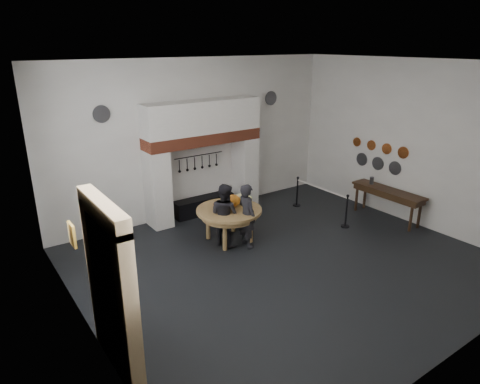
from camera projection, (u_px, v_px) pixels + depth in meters
floor at (285, 262)px, 10.06m from camera, size 9.00×8.00×0.02m
ceiling at (293, 62)px, 8.56m from camera, size 9.00×8.00×0.02m
wall_back at (197, 138)px, 12.39m from camera, size 9.00×0.02×4.50m
wall_front at (470, 234)px, 6.23m from camera, size 9.00×0.02×4.50m
wall_left at (77, 216)px, 6.86m from camera, size 0.02×8.00×4.50m
wall_right at (412, 143)px, 11.76m from camera, size 0.02×8.00×4.50m
chimney_pier_left at (158, 189)px, 11.71m from camera, size 0.55×0.70×2.15m
chimney_pier_right at (245, 171)px, 13.31m from camera, size 0.55×0.70×2.15m
hearth_brick_band at (203, 138)px, 12.10m from camera, size 3.50×0.72×0.32m
chimney_hood at (202, 117)px, 11.90m from camera, size 3.50×0.70×0.90m
iron_range at (204, 205)px, 12.84m from camera, size 1.90×0.45×0.50m
utensil_rail at (199, 155)px, 12.50m from camera, size 1.60×0.02×0.02m
door_recess at (106, 298)px, 6.44m from camera, size 0.04×1.10×2.50m
door_jamb_near at (129, 316)px, 5.94m from camera, size 0.22×0.30×2.60m
door_jamb_far at (97, 274)px, 7.01m from camera, size 0.22×0.30×2.60m
door_lintel at (102, 210)px, 6.02m from camera, size 0.22×1.70×0.30m
wall_plaque at (72, 235)px, 7.72m from camera, size 0.05×0.34×0.44m
work_table at (229, 210)px, 10.87m from camera, size 1.81×1.81×0.07m
pumpkin at (233, 201)px, 11.00m from camera, size 0.36×0.36×0.31m
cheese_block_big at (246, 201)px, 11.06m from camera, size 0.22×0.22×0.24m
cheese_block_small at (239, 199)px, 11.28m from camera, size 0.18×0.18×0.20m
wicker_basket at (227, 208)px, 10.63m from camera, size 0.35×0.35×0.22m
bread_loaf at (218, 203)px, 11.06m from camera, size 0.31×0.18×0.13m
visitor_near at (247, 216)px, 10.59m from camera, size 0.40×0.60×1.64m
visitor_far at (225, 215)px, 10.68m from camera, size 0.80×0.92×1.61m
side_table at (388, 191)px, 12.22m from camera, size 0.55×2.20×0.06m
pewter_jug at (372, 181)px, 12.63m from camera, size 0.12×0.12×0.22m
copper_pan_a at (403, 153)px, 11.99m from camera, size 0.03×0.34×0.34m
copper_pan_b at (387, 149)px, 12.41m from camera, size 0.03×0.32×0.32m
copper_pan_c at (371, 145)px, 12.84m from camera, size 0.03×0.30×0.30m
copper_pan_d at (357, 142)px, 13.26m from camera, size 0.03×0.28×0.28m
pewter_plate_left at (395, 168)px, 12.31m from camera, size 0.03×0.40×0.40m
pewter_plate_mid at (378, 163)px, 12.77m from camera, size 0.03×0.40×0.40m
pewter_plate_right at (362, 159)px, 13.23m from camera, size 0.03×0.40×0.40m
pewter_plate_back_left at (102, 114)px, 10.57m from camera, size 0.44×0.03×0.44m
pewter_plate_back_right at (271, 98)px, 13.51m from camera, size 0.44×0.03×0.44m
barrier_post_near at (346, 212)px, 11.81m from camera, size 0.05×0.05×0.90m
barrier_post_far at (297, 192)px, 13.35m from camera, size 0.05×0.05×0.90m
barrier_rope at (321, 189)px, 12.44m from camera, size 0.04×2.00×0.04m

